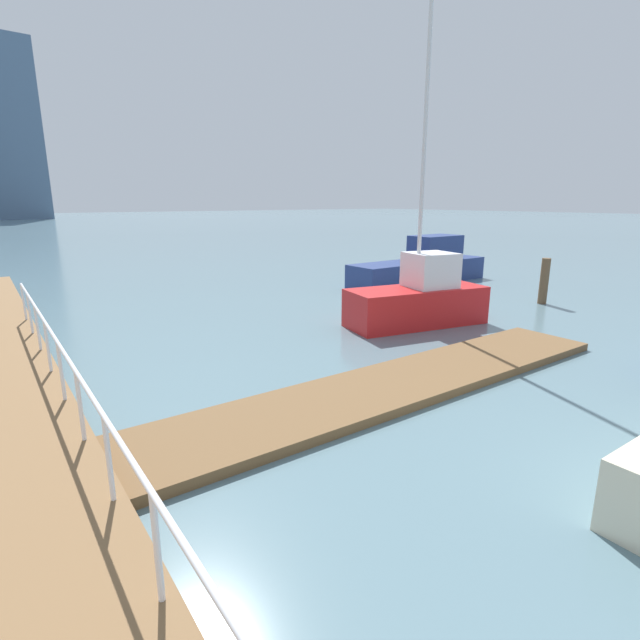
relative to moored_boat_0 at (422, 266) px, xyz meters
The scene contains 7 objects.
ground_plane 12.84m from the moored_boat_0, behind, with size 300.00×300.00×0.00m, color slate.
floating_dock 13.60m from the moored_boat_0, 139.67° to the right, with size 11.93×2.00×0.18m, color brown.
boardwalk_railing 19.84m from the moored_boat_0, 143.59° to the right, with size 0.06×24.61×1.08m.
dock_piling_1 5.93m from the moored_boat_0, 89.16° to the right, with size 0.31×0.31×1.70m, color brown.
moored_boat_0 is the anchor object (origin of this frame).
moored_boat_2 8.03m from the moored_boat_0, 138.02° to the right, with size 4.58×2.44×10.10m.
skyline_tower_3 105.02m from the moored_boat_0, 95.19° to the left, with size 12.20×10.86×34.07m, color slate.
Camera 1 is at (-4.03, 4.29, 3.76)m, focal length 26.87 mm.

